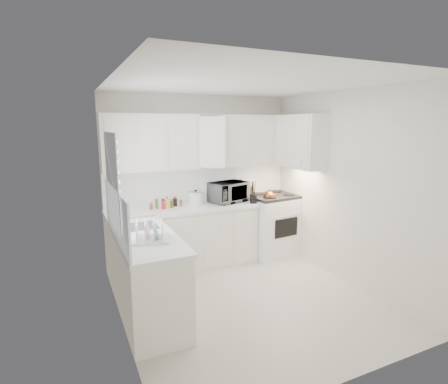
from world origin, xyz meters
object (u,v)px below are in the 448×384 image
stove (273,216)px  utensil_crock (253,192)px  tea_kettle (269,196)px  rice_cooker (196,197)px  dish_rack (149,230)px  microwave (228,190)px

stove → utensil_crock: (-0.47, -0.17, 0.48)m
tea_kettle → utensil_crock: size_ratio=0.65×
rice_cooker → dish_rack: 1.75m
utensil_crock → rice_cooker: bearing=160.2°
stove → dish_rack: bearing=-157.9°
utensil_crock → dish_rack: size_ratio=0.81×
microwave → utensil_crock: microwave is taller
rice_cooker → dish_rack: dish_rack is taller
stove → microwave: (-0.78, 0.08, 0.49)m
dish_rack → utensil_crock: bearing=43.9°
tea_kettle → rice_cooker: rice_cooker is taller
tea_kettle → rice_cooker: (-1.13, 0.30, 0.02)m
microwave → dish_rack: bearing=-156.0°
dish_rack → microwave: bearing=54.2°
tea_kettle → dish_rack: 2.44m
utensil_crock → stove: bearing=19.6°
tea_kettle → utensil_crock: (-0.29, -0.01, 0.08)m
utensil_crock → tea_kettle: bearing=1.3°
stove → rice_cooker: stove is taller
stove → rice_cooker: size_ratio=5.72×
stove → utensil_crock: size_ratio=3.67×
tea_kettle → microwave: bearing=178.5°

